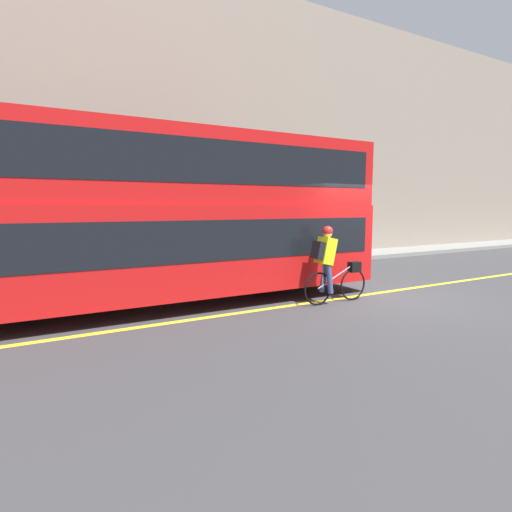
{
  "coord_description": "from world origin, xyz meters",
  "views": [
    {
      "loc": [
        -6.67,
        -6.34,
        2.0
      ],
      "look_at": [
        -2.73,
        0.74,
        1.0
      ],
      "focal_mm": 28.0,
      "sensor_mm": 36.0,
      "label": 1
    }
  ],
  "objects": [
    {
      "name": "building_facade",
      "position": [
        0.0,
        6.65,
        4.77
      ],
      "size": [
        60.0,
        0.3,
        9.54
      ],
      "color": "gray",
      "rests_on": "ground_plane"
    },
    {
      "name": "sidewalk_curb",
      "position": [
        0.0,
        5.59,
        0.08
      ],
      "size": [
        60.0,
        1.81,
        0.15
      ],
      "color": "gray",
      "rests_on": "ground_plane"
    },
    {
      "name": "cyclist_on_bike",
      "position": [
        -1.39,
        0.02,
        0.87
      ],
      "size": [
        1.62,
        0.32,
        1.62
      ],
      "color": "black",
      "rests_on": "ground_plane"
    },
    {
      "name": "bus",
      "position": [
        -5.54,
        1.63,
        1.93
      ],
      "size": [
        11.4,
        2.47,
        3.45
      ],
      "color": "black",
      "rests_on": "ground_plane"
    },
    {
      "name": "ground_plane",
      "position": [
        0.0,
        0.0,
        0.0
      ],
      "size": [
        80.0,
        80.0,
        0.0
      ],
      "primitive_type": "plane",
      "color": "#38383A"
    },
    {
      "name": "road_center_line",
      "position": [
        0.0,
        0.26,
        0.0
      ],
      "size": [
        50.0,
        0.14,
        0.01
      ],
      "primitive_type": "cube",
      "color": "yellow",
      "rests_on": "ground_plane"
    }
  ]
}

